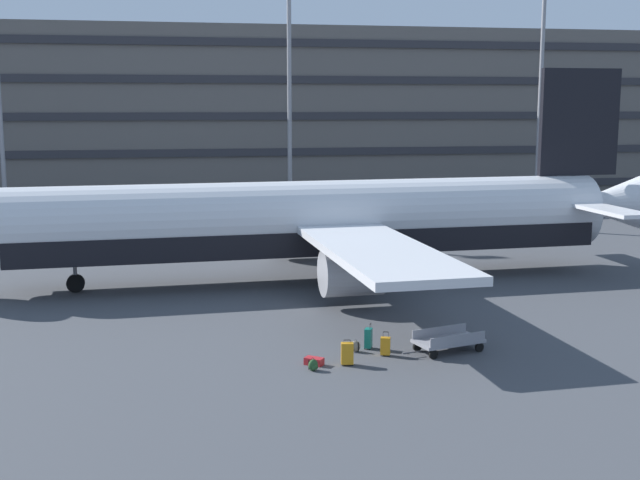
{
  "coord_description": "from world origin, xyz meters",
  "views": [
    {
      "loc": [
        -9.73,
        -42.04,
        9.35
      ],
      "look_at": [
        -2.81,
        -4.65,
        3.0
      ],
      "focal_mm": 45.89,
      "sensor_mm": 36.0,
      "label": 1
    }
  ],
  "objects_px": {
    "airliner": "(319,221)",
    "backpack_small": "(313,365)",
    "suitcase_teal": "(347,353)",
    "baggage_cart": "(448,341)",
    "suitcase_navy": "(368,338)",
    "backpack_red": "(356,346)",
    "suitcase_orange": "(314,361)",
    "suitcase_large": "(385,346)"
  },
  "relations": [
    {
      "from": "suitcase_large",
      "to": "suitcase_teal",
      "type": "distance_m",
      "value": 1.85
    },
    {
      "from": "baggage_cart",
      "to": "suitcase_navy",
      "type": "bearing_deg",
      "value": 162.5
    },
    {
      "from": "suitcase_large",
      "to": "baggage_cart",
      "type": "relative_size",
      "value": 0.27
    },
    {
      "from": "suitcase_large",
      "to": "suitcase_teal",
      "type": "bearing_deg",
      "value": -153.12
    },
    {
      "from": "suitcase_orange",
      "to": "backpack_small",
      "type": "distance_m",
      "value": 0.67
    },
    {
      "from": "backpack_red",
      "to": "suitcase_teal",
      "type": "bearing_deg",
      "value": -113.57
    },
    {
      "from": "suitcase_navy",
      "to": "backpack_small",
      "type": "relative_size",
      "value": 2.14
    },
    {
      "from": "suitcase_navy",
      "to": "suitcase_teal",
      "type": "relative_size",
      "value": 1.09
    },
    {
      "from": "suitcase_navy",
      "to": "backpack_red",
      "type": "relative_size",
      "value": 2.04
    },
    {
      "from": "airliner",
      "to": "backpack_small",
      "type": "bearing_deg",
      "value": -101.26
    },
    {
      "from": "suitcase_teal",
      "to": "baggage_cart",
      "type": "distance_m",
      "value": 4.24
    },
    {
      "from": "suitcase_navy",
      "to": "suitcase_orange",
      "type": "distance_m",
      "value": 2.9
    },
    {
      "from": "suitcase_teal",
      "to": "backpack_small",
      "type": "relative_size",
      "value": 1.97
    },
    {
      "from": "airliner",
      "to": "backpack_red",
      "type": "height_order",
      "value": "airliner"
    },
    {
      "from": "suitcase_navy",
      "to": "baggage_cart",
      "type": "height_order",
      "value": "suitcase_navy"
    },
    {
      "from": "suitcase_navy",
      "to": "suitcase_large",
      "type": "xyz_separation_m",
      "value": [
        0.42,
        -0.99,
        -0.05
      ]
    },
    {
      "from": "airliner",
      "to": "suitcase_navy",
      "type": "height_order",
      "value": "airliner"
    },
    {
      "from": "suitcase_navy",
      "to": "suitcase_teal",
      "type": "xyz_separation_m",
      "value": [
        -1.24,
        -1.82,
        0.02
      ]
    },
    {
      "from": "backpack_small",
      "to": "baggage_cart",
      "type": "distance_m",
      "value": 5.63
    },
    {
      "from": "suitcase_orange",
      "to": "backpack_red",
      "type": "height_order",
      "value": "backpack_red"
    },
    {
      "from": "airliner",
      "to": "suitcase_orange",
      "type": "distance_m",
      "value": 14.78
    },
    {
      "from": "suitcase_orange",
      "to": "backpack_small",
      "type": "relative_size",
      "value": 1.6
    },
    {
      "from": "suitcase_navy",
      "to": "suitcase_large",
      "type": "relative_size",
      "value": 1.11
    },
    {
      "from": "suitcase_teal",
      "to": "backpack_small",
      "type": "bearing_deg",
      "value": -162.65
    },
    {
      "from": "baggage_cart",
      "to": "suitcase_teal",
      "type": "bearing_deg",
      "value": -167.68
    },
    {
      "from": "backpack_small",
      "to": "baggage_cart",
      "type": "relative_size",
      "value": 0.14
    },
    {
      "from": "airliner",
      "to": "backpack_small",
      "type": "distance_m",
      "value": 15.42
    },
    {
      "from": "backpack_red",
      "to": "baggage_cart",
      "type": "bearing_deg",
      "value": -9.73
    },
    {
      "from": "backpack_red",
      "to": "baggage_cart",
      "type": "xyz_separation_m",
      "value": [
        3.49,
        -0.6,
        0.21
      ]
    },
    {
      "from": "backpack_red",
      "to": "suitcase_orange",
      "type": "bearing_deg",
      "value": -145.5
    },
    {
      "from": "backpack_red",
      "to": "backpack_small",
      "type": "xyz_separation_m",
      "value": [
        -1.98,
        -1.92,
        -0.01
      ]
    },
    {
      "from": "suitcase_orange",
      "to": "suitcase_teal",
      "type": "bearing_deg",
      "value": -11.73
    },
    {
      "from": "suitcase_navy",
      "to": "backpack_small",
      "type": "xyz_separation_m",
      "value": [
        -2.55,
        -2.24,
        -0.22
      ]
    },
    {
      "from": "suitcase_navy",
      "to": "backpack_red",
      "type": "xyz_separation_m",
      "value": [
        -0.58,
        -0.32,
        -0.21
      ]
    },
    {
      "from": "suitcase_orange",
      "to": "baggage_cart",
      "type": "xyz_separation_m",
      "value": [
        5.32,
        0.66,
        0.29
      ]
    },
    {
      "from": "suitcase_teal",
      "to": "baggage_cart",
      "type": "height_order",
      "value": "suitcase_teal"
    },
    {
      "from": "airliner",
      "to": "suitcase_teal",
      "type": "bearing_deg",
      "value": -96.47
    },
    {
      "from": "suitcase_teal",
      "to": "baggage_cart",
      "type": "xyz_separation_m",
      "value": [
        4.15,
        0.91,
        -0.02
      ]
    },
    {
      "from": "suitcase_orange",
      "to": "suitcase_large",
      "type": "bearing_deg",
      "value": 11.84
    },
    {
      "from": "suitcase_orange",
      "to": "backpack_red",
      "type": "bearing_deg",
      "value": 34.5
    },
    {
      "from": "backpack_red",
      "to": "baggage_cart",
      "type": "relative_size",
      "value": 0.15
    },
    {
      "from": "suitcase_navy",
      "to": "backpack_small",
      "type": "distance_m",
      "value": 3.4
    }
  ]
}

